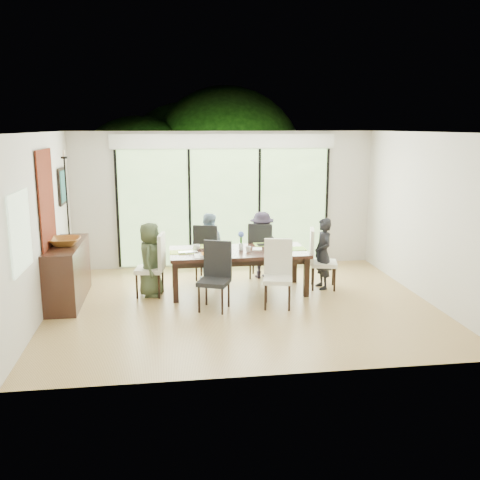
{
  "coord_description": "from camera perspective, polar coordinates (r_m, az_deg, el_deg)",
  "views": [
    {
      "loc": [
        -1.15,
        -8.05,
        2.79
      ],
      "look_at": [
        0.0,
        0.25,
        1.0
      ],
      "focal_mm": 40.0,
      "sensor_mm": 36.0,
      "label": 1
    }
  ],
  "objects": [
    {
      "name": "bowl",
      "position": [
        8.84,
        -18.22,
        -0.15
      ],
      "size": [
        0.5,
        0.5,
        0.12
      ],
      "primitive_type": "imported",
      "color": "brown",
      "rests_on": "sideboard"
    },
    {
      "name": "vase",
      "position": [
        9.09,
        0.11,
        -0.7
      ],
      "size": [
        0.08,
        0.08,
        0.12
      ],
      "primitive_type": "cylinder",
      "color": "silver",
      "rests_on": "table_top"
    },
    {
      "name": "foliage_far",
      "position": [
        14.6,
        -5.76,
        7.4
      ],
      "size": [
        3.6,
        3.6,
        3.6
      ],
      "primitive_type": "sphere",
      "color": "#14380F",
      "rests_on": "ground"
    },
    {
      "name": "mullion_a",
      "position": [
        10.67,
        -12.93,
        3.18
      ],
      "size": [
        0.05,
        0.04,
        2.3
      ],
      "primitive_type": "cube",
      "color": "black",
      "rests_on": "wall_back"
    },
    {
      "name": "deck",
      "position": [
        11.85,
        -2.09,
        -1.82
      ],
      "size": [
        6.0,
        1.8,
        0.1
      ],
      "primitive_type": "cube",
      "color": "brown",
      "rests_on": "ground"
    },
    {
      "name": "hyacinth_blooms",
      "position": [
        9.05,
        0.11,
        0.61
      ],
      "size": [
        0.11,
        0.11,
        0.11
      ],
      "primitive_type": "sphere",
      "color": "#5269CD",
      "rests_on": "table_top"
    },
    {
      "name": "table_top",
      "position": [
        9.06,
        -0.16,
        -1.31
      ],
      "size": [
        2.32,
        1.06,
        0.06
      ],
      "primitive_type": "cube",
      "color": "black",
      "rests_on": "floor"
    },
    {
      "name": "tablet_far_r",
      "position": [
        9.46,
        2.56,
        -0.5
      ],
      "size": [
        0.23,
        0.16,
        0.01
      ],
      "primitive_type": "cube",
      "color": "black",
      "rests_on": "table_top"
    },
    {
      "name": "papers",
      "position": [
        9.12,
        4.25,
        -1.05
      ],
      "size": [
        0.29,
        0.21,
        0.0
      ],
      "primitive_type": "cube",
      "color": "white",
      "rests_on": "table_top"
    },
    {
      "name": "chair_near_right",
      "position": [
        8.35,
        4.06,
        -3.66
      ],
      "size": [
        0.53,
        0.53,
        1.06
      ],
      "primitive_type": null,
      "rotation": [
        0.0,
        0.0,
        -0.22
      ],
      "color": "silver",
      "rests_on": "floor"
    },
    {
      "name": "wall_right",
      "position": [
        9.17,
        19.21,
        2.36
      ],
      "size": [
        0.02,
        5.0,
        2.7
      ],
      "primitive_type": "cube",
      "color": "silver",
      "rests_on": "floor"
    },
    {
      "name": "placemat_far_r",
      "position": [
        9.52,
        2.8,
        -0.47
      ],
      "size": [
        0.42,
        0.31,
        0.01
      ],
      "primitive_type": "cube",
      "color": "#90BE43",
      "rests_on": "table_top"
    },
    {
      "name": "placemat_far_l",
      "position": [
        9.39,
        -3.21,
        -0.65
      ],
      "size": [
        0.42,
        0.31,
        0.01
      ],
      "primitive_type": "cube",
      "color": "#98AC3D",
      "rests_on": "table_top"
    },
    {
      "name": "foliage_right",
      "position": [
        13.56,
        6.5,
        5.5
      ],
      "size": [
        2.8,
        2.8,
        2.8
      ],
      "primitive_type": "sphere",
      "color": "#14380F",
      "rests_on": "ground"
    },
    {
      "name": "candle",
      "position": [
        9.11,
        -18.28,
        8.75
      ],
      "size": [
        0.04,
        0.04,
        0.11
      ],
      "primitive_type": "cylinder",
      "color": "silver",
      "rests_on": "sideboard"
    },
    {
      "name": "tablet_far_l",
      "position": [
        9.35,
        -2.57,
        -0.65
      ],
      "size": [
        0.25,
        0.17,
        0.01
      ],
      "primitive_type": "cube",
      "color": "black",
      "rests_on": "table_top"
    },
    {
      "name": "foliage_mid",
      "position": [
        13.97,
        -1.52,
        7.99
      ],
      "size": [
        4.0,
        4.0,
        4.0
      ],
      "primitive_type": "sphere",
      "color": "#14380F",
      "rests_on": "ground"
    },
    {
      "name": "chair_far_right",
      "position": [
        10.0,
        2.31,
        -1.01
      ],
      "size": [
        0.56,
        0.56,
        1.06
      ],
      "primitive_type": null,
      "rotation": [
        0.0,
        0.0,
        2.82
      ],
      "color": "black",
      "rests_on": "floor"
    },
    {
      "name": "side_window",
      "position": [
        7.2,
        -22.39,
        0.83
      ],
      "size": [
        0.02,
        0.9,
        1.0
      ],
      "primitive_type": "cube",
      "color": "#8CAD7F",
      "rests_on": "wall_left"
    },
    {
      "name": "foliage_left",
      "position": [
        13.33,
        -10.71,
        6.04
      ],
      "size": [
        3.2,
        3.2,
        3.2
      ],
      "primitive_type": "sphere",
      "color": "#14380F",
      "rests_on": "ground"
    },
    {
      "name": "placemat_left",
      "position": [
        8.98,
        -6.18,
        -1.3
      ],
      "size": [
        0.42,
        0.31,
        0.01
      ],
      "primitive_type": "cube",
      "color": "#A3C044",
      "rests_on": "table_top"
    },
    {
      "name": "tapestry",
      "position": [
        8.71,
        -19.94,
        4.15
      ],
      "size": [
        0.02,
        1.0,
        1.5
      ],
      "primitive_type": "cube",
      "color": "maroon",
      "rests_on": "wall_left"
    },
    {
      "name": "candlestick_shaft",
      "position": [
        9.17,
        -17.99,
        4.26
      ],
      "size": [
        0.03,
        0.03,
        1.32
      ],
      "primitive_type": "cylinder",
      "color": "black",
      "rests_on": "sideboard"
    },
    {
      "name": "platter_base",
      "position": [
        8.7,
        -3.48,
        -1.58
      ],
      "size": [
        0.25,
        0.25,
        0.02
      ],
      "primitive_type": "cube",
      "color": "white",
      "rests_on": "table_top"
    },
    {
      "name": "book",
      "position": [
        9.13,
        1.35,
        -0.96
      ],
      "size": [
        0.2,
        0.24,
        0.02
      ],
      "primitive_type": "imported",
      "rotation": [
        0.0,
        0.0,
        -0.2
      ],
      "color": "white",
      "rests_on": "table_top"
    },
    {
      "name": "platter_snacks",
      "position": [
        8.7,
        -3.49,
        -1.47
      ],
      "size": [
        0.19,
        0.19,
        0.01
      ],
      "primitive_type": "cube",
      "color": "#BF6A16",
      "rests_on": "table_top"
    },
    {
      "name": "table_leg_fl",
      "position": [
        8.66,
        -6.89,
        -4.51
      ],
      "size": [
        0.09,
        0.09,
        0.67
      ],
      "primitive_type": "cube",
      "color": "black",
      "rests_on": "floor"
    },
    {
      "name": "candlestick_pan",
      "position": [
        9.11,
        -18.26,
        8.35
      ],
      "size": [
        0.11,
        0.11,
        0.03
      ],
      "primitive_type": "cylinder",
      "color": "black",
      "rests_on": "sideboard"
    },
    {
      "name": "cup_c",
      "position": [
        9.28,
        4.66,
        -0.56
      ],
      "size": [
        0.17,
        0.17,
        0.09
      ],
      "primitive_type": "imported",
      "rotation": [
        0.0,
        0.0,
        3.82
      ],
      "color": "white",
      "rests_on": "table_top"
    },
    {
      "name": "mullion_b",
      "position": [
        10.64,
        -5.39,
        3.41
      ],
      "size": [
        0.05,
        0.04,
        2.3
      ],
      "primitive_type": "cube",
      "color": "black",
      "rests_on": "wall_back"
    },
    {
      "name": "candlestick_base",
      "position": [
        9.28,
        -17.72,
        0.19
      ],
      "size": [
        0.11,
        0.11,
        0.04
      ],
      "primitive_type": "cylinder",
      "color": "black",
      "rests_on": "sideboard"
    },
    {
      "name": "sideboard",
      "position": [
        9.05,
        -17.89,
        -3.34
      ],
      "size": [
        0.48,
        1.69,
        0.95
      ],
      "primitive_type": "cube",
      "color": "black",
      "rests_on": "floor"
    },
    {
      "name": "rail_top",
      "position": [
        12.5,
        -2.49,
        1.72
      ],
      "size": [
        6.0,
        0.08,
        0.06
      ],
      "primitive_type": "cube",
      "color": "brown",
      "rests_on": "deck"
    },
    {
      "name": "ceiling",
      "position": [
        8.13,
        0.25,
        11.46
      ],
      "size": [
        6.0,
        5.0,
        0.01
      ],
      "primitive_type": "cube",
      "color": "white",
      "rests_on": "wall_back"
    },
    {
      "name": "cup_a",
      "position": [
        9.12,
        -4.65,
        -0.77
      ],
      "size": [
        0.16,
        0.16,
        0.09
      ],
      "primitive_type": "imported",
      "rotation": [
        0.0,
        0.0,
        0.4
      ],
      "color": "white",
      "rests_on": "table_top"
    },
    {
      "name": "art_canvas",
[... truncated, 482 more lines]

